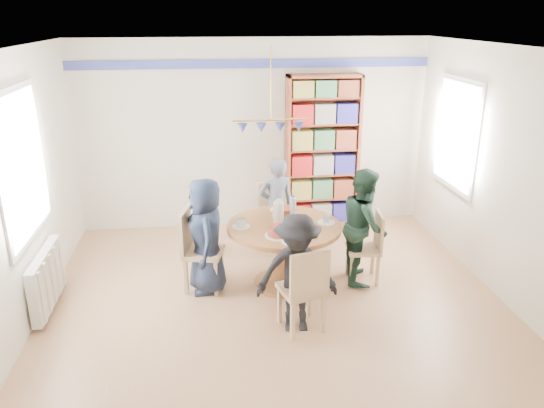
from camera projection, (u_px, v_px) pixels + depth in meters
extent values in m
plane|color=#A97F59|center=(277.00, 307.00, 5.74)|extent=(5.00, 5.00, 0.00)
plane|color=white|center=(278.00, 48.00, 4.82)|extent=(5.00, 5.00, 0.00)
plane|color=white|center=(253.00, 135.00, 7.61)|extent=(5.00, 0.00, 5.00)
plane|color=white|center=(338.00, 329.00, 2.94)|extent=(5.00, 0.00, 5.00)
plane|color=white|center=(14.00, 200.00, 4.98)|extent=(0.00, 5.00, 5.00)
plane|color=white|center=(512.00, 180.00, 5.58)|extent=(0.00, 5.00, 5.00)
cube|color=#343E91|center=(253.00, 64.00, 7.25)|extent=(5.00, 0.02, 0.12)
cube|color=white|center=(21.00, 166.00, 5.17)|extent=(0.03, 1.32, 1.52)
cube|color=white|center=(23.00, 165.00, 5.18)|extent=(0.01, 1.20, 1.40)
cube|color=white|center=(457.00, 135.00, 6.72)|extent=(0.03, 1.12, 1.42)
cube|color=white|center=(456.00, 135.00, 6.72)|extent=(0.01, 1.00, 1.30)
cylinder|color=gold|center=(271.00, 84.00, 5.41)|extent=(0.01, 0.01, 0.75)
cylinder|color=gold|center=(271.00, 120.00, 5.54)|extent=(0.80, 0.02, 0.02)
cone|color=#3D4AAA|center=(242.00, 128.00, 5.53)|extent=(0.11, 0.11, 0.10)
cone|color=#3D4AAA|center=(261.00, 128.00, 5.55)|extent=(0.11, 0.11, 0.10)
cone|color=#3D4AAA|center=(280.00, 127.00, 5.58)|extent=(0.11, 0.11, 0.10)
cone|color=#3D4AAA|center=(299.00, 127.00, 5.60)|extent=(0.11, 0.11, 0.10)
cube|color=silver|center=(47.00, 279.00, 5.61)|extent=(0.10, 1.00, 0.60)
cube|color=silver|center=(42.00, 298.00, 5.24)|extent=(0.02, 0.06, 0.56)
cube|color=silver|center=(48.00, 288.00, 5.43)|extent=(0.02, 0.06, 0.56)
cube|color=silver|center=(53.00, 279.00, 5.61)|extent=(0.02, 0.06, 0.56)
cube|color=silver|center=(57.00, 270.00, 5.80)|extent=(0.02, 0.06, 0.56)
cube|color=silver|center=(62.00, 262.00, 5.99)|extent=(0.02, 0.06, 0.56)
cylinder|color=brown|center=(284.00, 227.00, 5.99)|extent=(1.30, 1.30, 0.05)
cylinder|color=brown|center=(284.00, 257.00, 6.12)|extent=(0.16, 0.16, 0.70)
cylinder|color=brown|center=(283.00, 282.00, 6.23)|extent=(0.70, 0.70, 0.04)
cube|color=tan|center=(203.00, 252.00, 6.00)|extent=(0.51, 0.51, 0.05)
cube|color=tan|center=(186.00, 231.00, 5.94)|extent=(0.13, 0.42, 0.50)
cube|color=tan|center=(216.00, 278.00, 5.91)|extent=(0.05, 0.05, 0.43)
cube|color=tan|center=(222.00, 265.00, 6.23)|extent=(0.05, 0.05, 0.43)
cube|color=tan|center=(186.00, 277.00, 5.94)|extent=(0.05, 0.05, 0.43)
cube|color=tan|center=(193.00, 263.00, 6.26)|extent=(0.05, 0.05, 0.43)
cube|color=tan|center=(363.00, 249.00, 6.21)|extent=(0.41, 0.41, 0.04)
cube|color=tan|center=(379.00, 231.00, 6.13)|extent=(0.08, 0.38, 0.45)
cube|color=tan|center=(348.00, 259.00, 6.42)|extent=(0.04, 0.04, 0.38)
cube|color=tan|center=(351.00, 271.00, 6.13)|extent=(0.04, 0.04, 0.38)
cube|color=tan|center=(372.00, 259.00, 6.42)|extent=(0.04, 0.04, 0.38)
cube|color=tan|center=(377.00, 271.00, 6.14)|extent=(0.04, 0.04, 0.38)
cube|color=tan|center=(277.00, 220.00, 6.98)|extent=(0.48, 0.48, 0.05)
cube|color=tan|center=(272.00, 199.00, 7.06)|extent=(0.40, 0.13, 0.48)
cube|color=tan|center=(270.00, 242.00, 6.86)|extent=(0.05, 0.05, 0.41)
cube|color=tan|center=(293.00, 239.00, 6.97)|extent=(0.05, 0.05, 0.41)
cube|color=tan|center=(261.00, 233.00, 7.15)|extent=(0.05, 0.05, 0.41)
cube|color=tan|center=(284.00, 230.00, 7.25)|extent=(0.05, 0.05, 0.41)
cube|color=tan|center=(301.00, 289.00, 5.23)|extent=(0.49, 0.49, 0.05)
cube|color=tan|center=(310.00, 276.00, 4.99)|extent=(0.40, 0.14, 0.48)
cube|color=tan|center=(309.00, 299.00, 5.50)|extent=(0.05, 0.05, 0.41)
cube|color=tan|center=(280.00, 305.00, 5.39)|extent=(0.05, 0.05, 0.41)
cube|color=tan|center=(323.00, 314.00, 5.22)|extent=(0.05, 0.05, 0.41)
cube|color=tan|center=(293.00, 321.00, 5.10)|extent=(0.05, 0.05, 0.41)
imported|color=#161E31|center=(206.00, 236.00, 5.90)|extent=(0.48, 0.69, 1.33)
imported|color=black|center=(364.00, 225.00, 6.15)|extent=(0.64, 0.75, 1.36)
imported|color=gray|center=(276.00, 206.00, 6.89)|extent=(0.51, 0.37, 1.28)
imported|color=black|center=(297.00, 274.00, 5.16)|extent=(0.83, 0.51, 1.23)
cube|color=brown|center=(288.00, 153.00, 7.60)|extent=(0.04, 0.32, 2.21)
cube|color=brown|center=(356.00, 151.00, 7.72)|extent=(0.04, 0.32, 2.21)
cube|color=brown|center=(325.00, 76.00, 7.29)|extent=(1.05, 0.32, 0.04)
cube|color=brown|center=(320.00, 221.00, 8.03)|extent=(1.05, 0.32, 0.06)
cube|color=brown|center=(320.00, 150.00, 7.80)|extent=(1.05, 0.02, 2.21)
cube|color=brown|center=(321.00, 197.00, 7.89)|extent=(0.99, 0.29, 0.03)
cube|color=brown|center=(322.00, 173.00, 7.77)|extent=(0.99, 0.29, 0.03)
cube|color=brown|center=(322.00, 149.00, 7.64)|extent=(0.99, 0.29, 0.03)
cube|color=brown|center=(323.00, 123.00, 7.52)|extent=(0.99, 0.29, 0.03)
cube|color=brown|center=(324.00, 97.00, 7.39)|extent=(0.99, 0.29, 0.03)
cube|color=#AB1A1A|center=(300.00, 212.00, 7.91)|extent=(0.29, 0.23, 0.27)
cube|color=beige|center=(321.00, 211.00, 7.95)|extent=(0.29, 0.23, 0.27)
cube|color=navy|center=(341.00, 210.00, 7.99)|extent=(0.29, 0.23, 0.27)
cube|color=gold|center=(300.00, 189.00, 7.78)|extent=(0.29, 0.23, 0.27)
cube|color=#467E50|center=(321.00, 188.00, 7.82)|extent=(0.29, 0.23, 0.27)
cube|color=brown|center=(342.00, 187.00, 7.86)|extent=(0.29, 0.23, 0.27)
cube|color=#AB1A1A|center=(301.00, 164.00, 7.66)|extent=(0.29, 0.23, 0.27)
cube|color=beige|center=(322.00, 164.00, 7.70)|extent=(0.29, 0.23, 0.27)
cube|color=navy|center=(343.00, 163.00, 7.73)|extent=(0.29, 0.23, 0.27)
cube|color=gold|center=(301.00, 139.00, 7.53)|extent=(0.29, 0.23, 0.27)
cube|color=#467E50|center=(323.00, 139.00, 7.57)|extent=(0.29, 0.23, 0.27)
cube|color=brown|center=(345.00, 138.00, 7.61)|extent=(0.29, 0.23, 0.27)
cube|color=#AB1A1A|center=(302.00, 114.00, 7.41)|extent=(0.29, 0.23, 0.27)
cube|color=beige|center=(324.00, 113.00, 7.45)|extent=(0.29, 0.23, 0.27)
cube|color=navy|center=(346.00, 113.00, 7.48)|extent=(0.29, 0.23, 0.27)
cube|color=gold|center=(302.00, 89.00, 7.29)|extent=(0.29, 0.23, 0.23)
cube|color=#467E50|center=(325.00, 88.00, 7.33)|extent=(0.29, 0.23, 0.23)
cube|color=brown|center=(347.00, 88.00, 7.37)|extent=(0.29, 0.23, 0.23)
cylinder|color=white|center=(279.00, 213.00, 6.01)|extent=(0.12, 0.12, 0.24)
sphere|color=white|center=(279.00, 203.00, 5.97)|extent=(0.09, 0.09, 0.09)
cylinder|color=silver|center=(293.00, 209.00, 6.06)|extent=(0.07, 0.07, 0.28)
cylinder|color=#3D4AAA|center=(293.00, 197.00, 6.01)|extent=(0.03, 0.03, 0.03)
cylinder|color=white|center=(285.00, 215.00, 6.25)|extent=(0.30, 0.30, 0.01)
cylinder|color=brown|center=(285.00, 211.00, 6.23)|extent=(0.24, 0.24, 0.09)
cylinder|color=white|center=(279.00, 235.00, 5.68)|extent=(0.30, 0.30, 0.01)
cylinder|color=brown|center=(279.00, 231.00, 5.67)|extent=(0.24, 0.24, 0.09)
cylinder|color=white|center=(241.00, 227.00, 5.92)|extent=(0.20, 0.20, 0.01)
imported|color=white|center=(241.00, 223.00, 5.91)|extent=(0.12, 0.12, 0.10)
cylinder|color=white|center=(326.00, 222.00, 6.04)|extent=(0.20, 0.20, 0.01)
imported|color=white|center=(326.00, 219.00, 6.02)|extent=(0.10, 0.10, 0.09)
cylinder|color=white|center=(278.00, 210.00, 6.43)|extent=(0.20, 0.20, 0.01)
imported|color=white|center=(278.00, 206.00, 6.41)|extent=(0.12, 0.12, 0.10)
cylinder|color=white|center=(291.00, 242.00, 5.53)|extent=(0.20, 0.20, 0.01)
imported|color=white|center=(291.00, 238.00, 5.51)|extent=(0.10, 0.10, 0.09)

